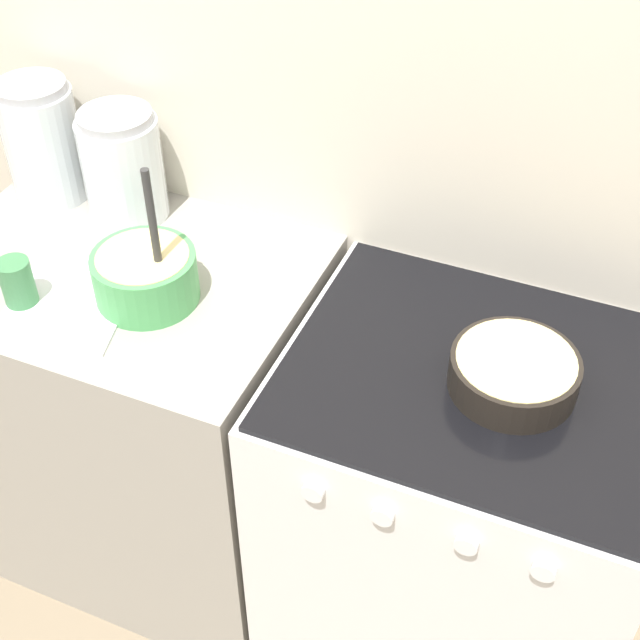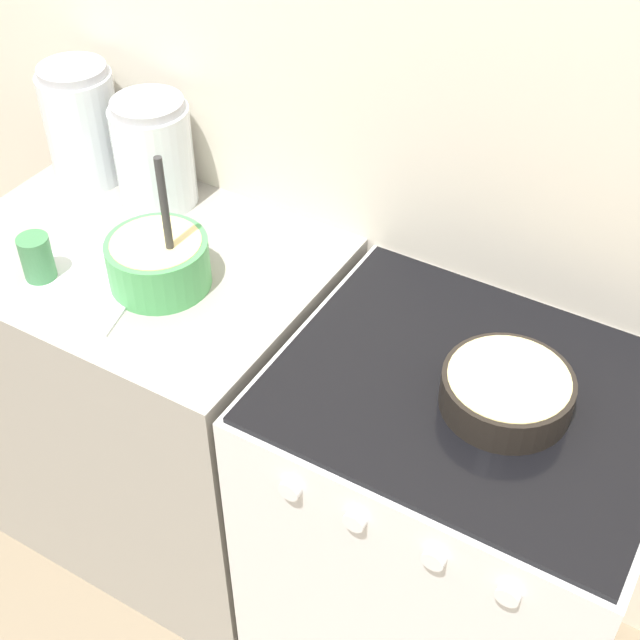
# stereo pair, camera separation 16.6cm
# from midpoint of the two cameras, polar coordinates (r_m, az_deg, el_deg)

# --- Properties ---
(wall_back) EXTENTS (4.62, 0.05, 2.40)m
(wall_back) POSITION_cam_midpoint_polar(r_m,az_deg,el_deg) (1.82, 6.47, 12.69)
(wall_back) COLOR beige
(wall_back) RESTS_ON ground_plane
(countertop_cabinet) EXTENTS (0.81, 0.60, 0.92)m
(countertop_cabinet) POSITION_cam_midpoint_polar(r_m,az_deg,el_deg) (2.23, -8.12, -5.27)
(countertop_cabinet) COLOR #9E998E
(countertop_cabinet) RESTS_ON ground_plane
(stove) EXTENTS (0.73, 0.62, 0.92)m
(stove) POSITION_cam_midpoint_polar(r_m,az_deg,el_deg) (1.99, 10.72, -13.62)
(stove) COLOR silver
(stove) RESTS_ON ground_plane
(mixing_bowl) EXTENTS (0.21, 0.21, 0.31)m
(mixing_bowl) POSITION_cam_midpoint_polar(r_m,az_deg,el_deg) (1.80, -7.73, 3.73)
(mixing_bowl) COLOR #4CA559
(mixing_bowl) RESTS_ON countertop_cabinet
(baking_pan) EXTENTS (0.23, 0.23, 0.07)m
(baking_pan) POSITION_cam_midpoint_polar(r_m,az_deg,el_deg) (1.60, 14.82, -4.53)
(baking_pan) COLOR black
(baking_pan) RESTS_ON stove
(storage_jar_left) EXTENTS (0.17, 0.17, 0.28)m
(storage_jar_left) POSITION_cam_midpoint_polar(r_m,az_deg,el_deg) (2.14, -12.74, 11.65)
(storage_jar_left) COLOR silver
(storage_jar_left) RESTS_ON countertop_cabinet
(storage_jar_middle) EXTENTS (0.18, 0.18, 0.25)m
(storage_jar_middle) POSITION_cam_midpoint_polar(r_m,az_deg,el_deg) (2.03, -8.22, 10.06)
(storage_jar_middle) COLOR silver
(storage_jar_middle) RESTS_ON countertop_cabinet
(tin_can) EXTENTS (0.07, 0.07, 0.10)m
(tin_can) POSITION_cam_midpoint_polar(r_m,az_deg,el_deg) (1.87, -15.27, 3.70)
(tin_can) COLOR #3F7F4C
(tin_can) RESTS_ON countertop_cabinet
(recipe_page) EXTENTS (0.30, 0.33, 0.01)m
(recipe_page) POSITION_cam_midpoint_polar(r_m,az_deg,el_deg) (1.87, -12.35, 2.39)
(recipe_page) COLOR white
(recipe_page) RESTS_ON countertop_cabinet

